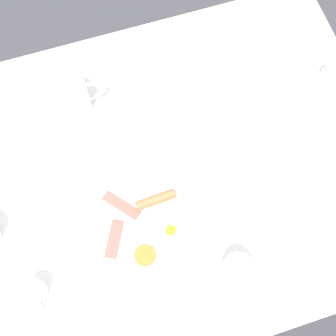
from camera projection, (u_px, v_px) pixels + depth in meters
name	position (u px, v px, depth m)	size (l,w,h in m)	color
ground_plane	(168.00, 231.00, 1.91)	(8.00, 8.00, 0.00)	#333338
table	(168.00, 179.00, 1.30)	(0.93, 1.20, 0.72)	white
breakfast_plate	(143.00, 226.00, 1.17)	(0.29, 0.29, 0.04)	white
teapot_near	(65.00, 98.00, 1.25)	(0.13, 0.22, 0.13)	white
teacup_with_saucer_left	(249.00, 88.00, 1.29)	(0.16, 0.16, 0.07)	white
water_glass_tall	(235.00, 271.00, 1.09)	(0.07, 0.07, 0.10)	white
creamer_jug	(34.00, 290.00, 1.09)	(0.08, 0.05, 0.07)	white
salt_grinder	(332.00, 71.00, 1.27)	(0.05, 0.05, 0.12)	#BCBCC1
napkin_folded	(291.00, 265.00, 1.14)	(0.14, 0.16, 0.01)	white
knife_by_plate	(171.00, 56.00, 1.36)	(0.18, 0.08, 0.00)	silver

